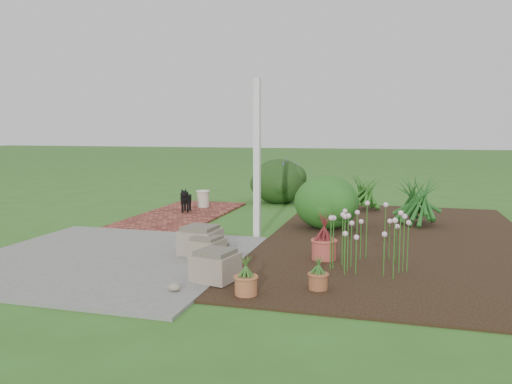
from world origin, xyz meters
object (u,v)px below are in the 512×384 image
(black_dog, at_px, (186,199))
(evergreen_shrub, at_px, (327,201))
(cream_ceramic_urn, at_px, (203,199))
(stone_trough_near, at_px, (216,267))

(black_dog, relative_size, evergreen_shrub, 0.48)
(black_dog, xyz_separation_m, evergreen_shrub, (3.00, -0.85, 0.19))
(black_dog, distance_m, evergreen_shrub, 3.13)
(cream_ceramic_urn, bearing_deg, black_dog, -98.15)
(stone_trough_near, distance_m, evergreen_shrub, 3.52)
(cream_ceramic_urn, bearing_deg, stone_trough_near, -67.05)
(cream_ceramic_urn, height_order, evergreen_shrub, evergreen_shrub)
(stone_trough_near, distance_m, black_dog, 4.81)
(evergreen_shrub, bearing_deg, stone_trough_near, -103.07)
(black_dog, height_order, evergreen_shrub, evergreen_shrub)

